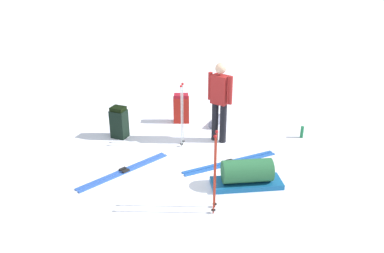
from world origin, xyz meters
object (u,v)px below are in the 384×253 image
at_px(ski_pair_near, 230,163).
at_px(ski_poles_planted_near, 182,112).
at_px(ski_poles_planted_far, 215,169).
at_px(gear_sled, 247,174).
at_px(skier_standing, 220,99).
at_px(backpack_large_dark, 119,122).
at_px(sleeping_mat_rolled, 216,121).
at_px(ski_pair_far, 124,171).
at_px(thermos_bottle, 302,132).
at_px(backpack_bright, 181,108).

relative_size(ski_pair_near, ski_poles_planted_near, 1.25).
bearing_deg(ski_poles_planted_far, gear_sled, -12.21).
height_order(skier_standing, ski_poles_planted_far, skier_standing).
distance_m(backpack_large_dark, ski_poles_planted_far, 3.32).
relative_size(ski_poles_planted_far, sleeping_mat_rolled, 2.44).
xyz_separation_m(ski_pair_near, ski_poles_planted_near, (0.25, 1.19, 0.73)).
bearing_deg(backpack_large_dark, ski_pair_far, -140.18).
height_order(ski_poles_planted_near, thermos_bottle, ski_poles_planted_near).
bearing_deg(backpack_large_dark, skier_standing, -67.31).
bearing_deg(ski_pair_near, ski_pair_far, 126.50).
relative_size(ski_pair_far, sleeping_mat_rolled, 3.41).
bearing_deg(gear_sled, skier_standing, 39.38).
bearing_deg(ski_poles_planted_far, thermos_bottle, -10.11).
bearing_deg(ski_poles_planted_far, backpack_bright, 37.20).
xyz_separation_m(backpack_large_dark, thermos_bottle, (1.80, -3.52, -0.21)).
relative_size(skier_standing, gear_sled, 1.35).
relative_size(ski_pair_near, thermos_bottle, 6.44).
bearing_deg(ski_pair_far, skier_standing, -26.65).
bearing_deg(backpack_large_dark, ski_poles_planted_near, -78.93).
distance_m(ski_poles_planted_far, gear_sled, 1.07).
distance_m(ski_pair_far, backpack_bright, 2.55).
xyz_separation_m(ski_pair_far, sleeping_mat_rolled, (2.74, -0.62, 0.08)).
relative_size(sleeping_mat_rolled, thermos_bottle, 2.12).
distance_m(backpack_bright, thermos_bottle, 2.79).
height_order(backpack_large_dark, ski_poles_planted_near, ski_poles_planted_near).
bearing_deg(sleeping_mat_rolled, ski_pair_near, -147.28).
xyz_separation_m(backpack_large_dark, ski_poles_planted_near, (0.27, -1.40, 0.40)).
xyz_separation_m(skier_standing, thermos_bottle, (0.98, -1.54, -0.82)).
height_order(backpack_bright, gear_sled, backpack_bright).
bearing_deg(gear_sled, ski_poles_planted_near, 63.90).
bearing_deg(ski_poles_planted_far, ski_pair_near, 12.98).
bearing_deg(sleeping_mat_rolled, gear_sled, -144.30).
relative_size(ski_pair_far, ski_poles_planted_far, 1.40).
bearing_deg(ski_poles_planted_near, backpack_large_dark, 101.07).
bearing_deg(thermos_bottle, sleeping_mat_rolled, 97.08).
height_order(skier_standing, backpack_large_dark, skier_standing).
bearing_deg(backpack_large_dark, ski_pair_near, -89.56).
bearing_deg(backpack_bright, sleeping_mat_rolled, -75.24).
relative_size(ski_pair_far, ski_poles_planted_near, 1.40).
distance_m(ski_poles_planted_near, sleeping_mat_rolled, 1.46).
distance_m(backpack_bright, ski_poles_planted_far, 3.58).
distance_m(ski_pair_far, sleeping_mat_rolled, 2.81).
height_order(ski_pair_near, backpack_bright, backpack_bright).
bearing_deg(ski_pair_far, thermos_bottle, -40.52).
xyz_separation_m(ski_pair_near, ski_pair_far, (-1.19, 1.61, 0.00)).
bearing_deg(ski_poles_planted_far, ski_pair_far, 80.93).
height_order(backpack_large_dark, backpack_bright, backpack_large_dark).
distance_m(backpack_large_dark, thermos_bottle, 3.96).
bearing_deg(ski_pair_far, ski_pair_near, -53.50).
relative_size(ski_pair_near, gear_sled, 1.33).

